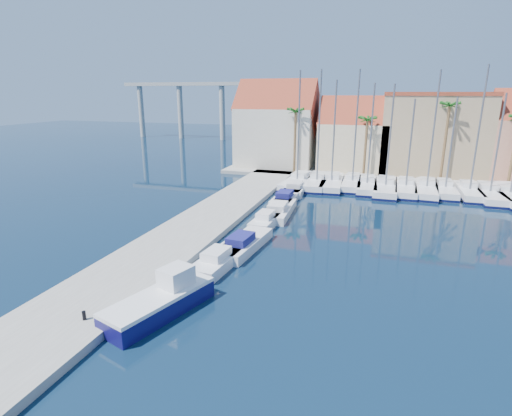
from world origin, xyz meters
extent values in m
plane|color=black|center=(0.00, 0.00, 0.00)|extent=(260.00, 260.00, 0.00)
cube|color=gray|center=(-9.00, 13.50, 0.25)|extent=(6.00, 77.00, 0.50)
cube|color=gray|center=(10.00, 48.00, 0.25)|extent=(54.00, 16.00, 0.50)
cylinder|color=black|center=(-7.62, -0.71, 0.74)|extent=(0.20, 0.20, 0.49)
cube|color=#100D4F|center=(-4.62, 1.75, 0.50)|extent=(4.10, 7.00, 1.00)
cube|color=white|center=(-4.62, 1.75, 1.11)|extent=(4.10, 7.00, 0.22)
cube|color=white|center=(-4.23, 3.02, 1.71)|extent=(1.90, 2.12, 1.22)
cube|color=white|center=(-3.95, 8.89, 0.40)|extent=(2.52, 6.35, 0.80)
cube|color=white|center=(-4.01, 8.27, 1.10)|extent=(1.57, 2.28, 0.60)
cube|color=white|center=(-3.34, 12.25, 0.40)|extent=(2.80, 6.96, 0.80)
cube|color=navy|center=(-3.41, 11.58, 1.10)|extent=(1.74, 2.51, 0.60)
cube|color=white|center=(-3.34, 18.73, 0.40)|extent=(2.10, 5.82, 0.80)
cube|color=white|center=(-3.36, 18.16, 1.10)|extent=(1.38, 2.07, 0.60)
cube|color=white|center=(-3.08, 22.04, 0.40)|extent=(2.76, 7.48, 0.80)
cube|color=white|center=(-3.04, 21.30, 1.10)|extent=(1.79, 2.66, 0.60)
cube|color=white|center=(-3.58, 27.05, 0.40)|extent=(2.21, 6.88, 0.80)
cube|color=navy|center=(-3.58, 26.36, 1.10)|extent=(1.54, 2.41, 0.60)
cube|color=white|center=(-3.58, 32.10, 0.40)|extent=(2.70, 7.42, 0.80)
cube|color=white|center=(-3.54, 31.37, 1.10)|extent=(1.76, 2.64, 0.60)
cube|color=white|center=(-3.49, 38.68, 0.40)|extent=(2.39, 6.29, 0.80)
cube|color=white|center=(-3.53, 38.06, 1.10)|extent=(1.53, 2.25, 0.60)
cube|color=white|center=(-4.02, 35.62, 0.50)|extent=(3.31, 10.10, 1.00)
cube|color=#0B0F39|center=(-4.02, 35.62, 0.18)|extent=(3.37, 10.16, 0.28)
cube|color=white|center=(-3.94, 36.61, 1.30)|extent=(2.02, 3.11, 0.60)
cylinder|color=slate|center=(-4.05, 35.13, 7.77)|extent=(0.20, 0.20, 13.55)
cube|color=white|center=(-1.54, 36.04, 0.50)|extent=(2.78, 9.93, 1.00)
cube|color=#0B0F39|center=(-1.54, 36.04, 0.18)|extent=(2.84, 9.99, 0.28)
cube|color=white|center=(-1.56, 37.02, 1.30)|extent=(1.86, 3.00, 0.60)
cylinder|color=slate|center=(-1.53, 35.54, 7.82)|extent=(0.20, 0.20, 13.64)
cube|color=white|center=(0.32, 36.23, 0.50)|extent=(3.23, 10.08, 1.00)
cube|color=#0B0F39|center=(0.32, 36.23, 0.18)|extent=(3.29, 10.14, 0.28)
cube|color=white|center=(0.25, 37.22, 1.30)|extent=(2.00, 3.09, 0.60)
cylinder|color=slate|center=(0.35, 35.73, 7.20)|extent=(0.20, 0.20, 12.41)
cube|color=white|center=(2.94, 36.75, 0.50)|extent=(2.41, 8.88, 1.00)
cube|color=#0B0F39|center=(2.94, 36.75, 0.18)|extent=(2.47, 8.95, 0.28)
cube|color=white|center=(2.93, 37.64, 1.30)|extent=(1.65, 2.68, 0.60)
cylinder|color=slate|center=(2.95, 36.31, 7.82)|extent=(0.20, 0.20, 13.64)
cube|color=white|center=(4.80, 36.05, 0.50)|extent=(2.78, 9.24, 1.00)
cube|color=#0B0F39|center=(4.80, 36.05, 0.18)|extent=(2.84, 9.30, 0.28)
cube|color=white|center=(4.76, 36.97, 1.30)|extent=(1.78, 2.81, 0.60)
cylinder|color=slate|center=(4.82, 35.60, 7.01)|extent=(0.20, 0.20, 12.01)
cube|color=white|center=(7.06, 35.61, 0.50)|extent=(2.78, 10.26, 1.00)
cube|color=#0B0F39|center=(7.06, 35.61, 0.18)|extent=(2.84, 10.32, 0.28)
cube|color=white|center=(7.08, 36.64, 1.30)|extent=(1.90, 3.09, 0.60)
cylinder|color=slate|center=(7.06, 35.10, 6.95)|extent=(0.20, 0.20, 11.89)
cube|color=white|center=(9.45, 35.96, 0.50)|extent=(2.68, 9.44, 1.00)
cube|color=#0B0F39|center=(9.45, 35.96, 0.18)|extent=(2.74, 9.50, 0.28)
cube|color=white|center=(9.47, 36.89, 1.30)|extent=(1.78, 2.86, 0.60)
cylinder|color=slate|center=(9.43, 35.49, 6.11)|extent=(0.20, 0.20, 10.21)
cube|color=white|center=(11.87, 36.29, 0.50)|extent=(3.34, 10.06, 1.00)
cube|color=#0B0F39|center=(11.87, 36.29, 0.18)|extent=(3.41, 10.13, 0.28)
cube|color=white|center=(11.94, 37.28, 1.30)|extent=(2.03, 3.10, 0.60)
cylinder|color=slate|center=(11.83, 35.80, 7.70)|extent=(0.20, 0.20, 13.39)
cube|color=white|center=(13.95, 36.58, 0.50)|extent=(2.33, 8.72, 1.00)
cube|color=#0B0F39|center=(13.95, 36.58, 0.18)|extent=(2.40, 8.78, 0.28)
cube|color=white|center=(13.96, 37.45, 1.30)|extent=(1.60, 2.62, 0.60)
cylinder|color=slate|center=(13.95, 36.15, 6.24)|extent=(0.20, 0.20, 10.47)
cube|color=white|center=(16.54, 36.27, 0.50)|extent=(2.32, 8.68, 1.00)
cube|color=#0B0F39|center=(16.54, 36.27, 0.18)|extent=(2.38, 8.74, 0.28)
cube|color=white|center=(16.53, 37.13, 1.30)|extent=(1.60, 2.61, 0.60)
cylinder|color=slate|center=(16.54, 35.83, 7.95)|extent=(0.20, 0.20, 13.89)
cube|color=white|center=(18.58, 35.85, 0.50)|extent=(2.63, 9.93, 1.00)
cube|color=#0B0F39|center=(18.58, 35.85, 0.18)|extent=(2.69, 9.99, 0.28)
cube|color=white|center=(18.57, 36.84, 1.30)|extent=(1.82, 2.98, 0.60)
cylinder|color=slate|center=(18.58, 35.35, 6.45)|extent=(0.20, 0.20, 10.89)
cube|color=white|center=(20.60, 36.00, 0.50)|extent=(3.79, 11.32, 1.00)
cube|color=#0B0F39|center=(20.60, 36.00, 0.18)|extent=(3.85, 11.39, 0.28)
cube|color=white|center=(20.51, 37.11, 1.30)|extent=(2.29, 3.49, 0.60)
cube|color=beige|center=(-10.00, 47.00, 5.00)|extent=(12.00, 9.00, 9.00)
cube|color=maroon|center=(-10.00, 47.00, 9.50)|extent=(12.30, 9.00, 9.00)
cube|color=beige|center=(2.00, 47.00, 4.00)|extent=(10.00, 8.00, 7.00)
cube|color=maroon|center=(2.00, 47.00, 7.50)|extent=(10.30, 8.00, 8.00)
cube|color=tan|center=(13.00, 48.00, 6.00)|extent=(14.00, 10.00, 11.00)
cube|color=maroon|center=(13.00, 48.00, 11.75)|extent=(14.20, 10.20, 0.50)
cylinder|color=brown|center=(-6.00, 42.00, 5.00)|extent=(0.36, 0.36, 9.00)
sphere|color=#1A5418|center=(-6.00, 42.00, 9.35)|extent=(2.60, 2.60, 2.60)
cylinder|color=brown|center=(4.00, 42.00, 4.50)|extent=(0.36, 0.36, 8.00)
sphere|color=#1A5418|center=(4.00, 42.00, 8.35)|extent=(2.60, 2.60, 2.60)
cylinder|color=brown|center=(14.00, 42.00, 5.50)|extent=(0.36, 0.36, 10.00)
sphere|color=#1A5418|center=(14.00, 42.00, 10.35)|extent=(2.60, 2.60, 2.60)
cube|color=#9E9E99|center=(-38.00, 82.00, 14.00)|extent=(48.00, 2.20, 0.90)
cylinder|color=#9E9E99|center=(-58.00, 82.00, 7.00)|extent=(1.40, 1.40, 14.00)
cylinder|color=#9E9E99|center=(-46.00, 82.00, 7.00)|extent=(1.40, 1.40, 14.00)
cylinder|color=#9E9E99|center=(-34.00, 82.00, 7.00)|extent=(1.40, 1.40, 14.00)
cylinder|color=#9E9E99|center=(-22.00, 82.00, 7.00)|extent=(1.40, 1.40, 14.00)
camera|label=1|loc=(6.57, -15.46, 11.93)|focal=28.00mm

